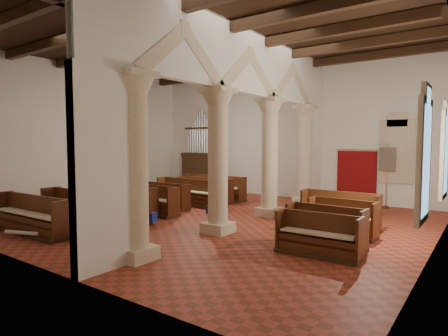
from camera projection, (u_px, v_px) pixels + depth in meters
floor at (202, 217)px, 12.89m from camera, size 14.00×14.00×0.00m
ceiling at (201, 39)px, 12.47m from camera, size 14.00×14.00×0.00m
wall_back at (282, 133)px, 17.54m from camera, size 14.00×0.02×6.00m
wall_front at (21, 122)px, 7.81m from camera, size 14.00×0.02×6.00m
wall_left at (80, 133)px, 16.74m from camera, size 0.02×12.00×6.00m
wall_right at (438, 124)px, 8.61m from camera, size 0.02×12.00×6.00m
ceiling_beams at (201, 45)px, 12.48m from camera, size 13.80×11.80×0.30m
arcade at (247, 110)px, 11.59m from camera, size 0.90×11.90×6.00m
window_right_a at (426, 161)px, 7.46m from camera, size 0.03×1.00×2.20m
window_right_b at (446, 155)px, 10.71m from camera, size 0.03×1.00×2.20m
window_back at (396, 152)px, 14.68m from camera, size 1.00×0.03×2.20m
pipe_organ at (201, 165)px, 19.86m from camera, size 2.10×0.85×4.40m
lectern at (224, 184)px, 19.02m from camera, size 0.43×0.43×1.07m
dossal_curtain at (356, 176)px, 15.58m from camera, size 1.80×0.07×2.17m
processional_banner at (386, 187)px, 14.52m from camera, size 0.59×0.75×2.55m
hymnal_box_a at (96, 232)px, 9.59m from camera, size 0.40×0.34×0.37m
hymnal_box_b at (151, 217)px, 11.62m from camera, size 0.30×0.25×0.29m
hymnal_box_c at (211, 210)px, 12.94m from camera, size 0.31×0.26×0.27m
tube_heater_a at (22, 233)px, 9.96m from camera, size 1.01×0.48×0.10m
tube_heater_b at (53, 231)px, 10.19m from camera, size 0.90×0.33×0.09m
nave_pew_0 at (31, 221)px, 10.53m from camera, size 3.19×0.79×1.07m
nave_pew_1 at (75, 216)px, 11.23m from camera, size 3.10×0.91×1.11m
nave_pew_2 at (113, 211)px, 12.23m from camera, size 3.06×0.67×1.00m
nave_pew_3 at (123, 205)px, 13.28m from camera, size 2.97×0.73×1.06m
nave_pew_4 at (142, 204)px, 13.57m from camera, size 3.19×0.74×1.04m
nave_pew_5 at (157, 199)px, 14.75m from camera, size 2.99×0.83×0.98m
nave_pew_6 at (187, 196)px, 15.35m from camera, size 3.08×0.87×1.06m
nave_pew_7 at (205, 194)px, 16.10m from camera, size 2.64×0.81×1.04m
nave_pew_8 at (214, 191)px, 16.83m from camera, size 3.10×0.72×1.07m
aisle_pew_0 at (318, 241)px, 8.48m from camera, size 1.92×0.69×0.97m
aisle_pew_1 at (325, 233)px, 9.14m from camera, size 1.94×0.75×1.02m
aisle_pew_2 at (342, 224)px, 10.26m from camera, size 1.87×0.78×1.00m
aisle_pew_3 at (340, 216)px, 11.11m from camera, size 2.27×0.77×1.10m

